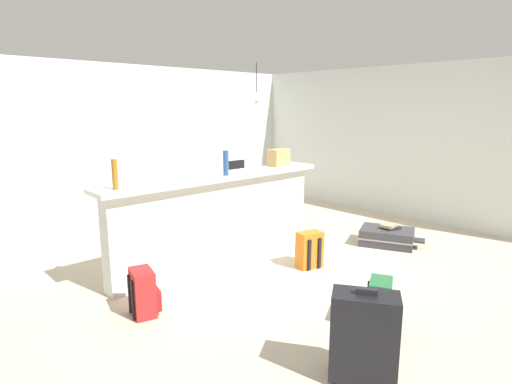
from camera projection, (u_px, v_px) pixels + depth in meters
ground_plane at (272, 260)px, 5.17m from camera, size 13.00×13.00×0.05m
wall_back at (145, 142)px, 7.10m from camera, size 6.60×0.10×2.50m
wall_right at (386, 141)px, 7.17m from camera, size 0.10×6.00×2.50m
partition_half_wall at (220, 221)px, 4.96m from camera, size 2.80×0.20×1.01m
bar_countertop at (219, 177)px, 4.86m from camera, size 2.96×0.40×0.05m
bottle_amber at (115, 174)px, 3.96m from camera, size 0.06×0.06×0.29m
bottle_blue at (226, 163)px, 4.77m from camera, size 0.06×0.06×0.29m
bottle_clear at (287, 156)px, 5.74m from camera, size 0.06×0.06×0.21m
grocery_bag at (279, 158)px, 5.55m from camera, size 0.26×0.18×0.22m
dining_table at (254, 181)px, 6.86m from camera, size 1.10×0.80×0.74m
dining_chair_near_partition at (276, 193)px, 6.55m from camera, size 0.42×0.42×0.93m
dining_chair_far_side at (231, 184)px, 7.32m from camera, size 0.42×0.42×0.93m
pendant_lamp at (256, 96)px, 6.57m from camera, size 0.34×0.34×0.62m
suitcase_flat_charcoal at (387, 237)px, 5.66m from camera, size 0.73×0.89×0.22m
backpack_orange at (309, 250)px, 4.86m from camera, size 0.32×0.30×0.42m
backpack_red at (144, 293)px, 3.74m from camera, size 0.29×0.32×0.42m
suitcase_upright_black at (364, 336)px, 2.80m from camera, size 0.44×0.50×0.67m
backpack_green at (381, 305)px, 3.52m from camera, size 0.33×0.32×0.42m
book_stack at (390, 226)px, 5.66m from camera, size 0.26×0.23×0.06m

